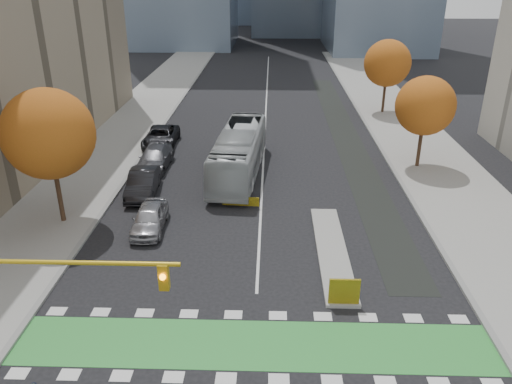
# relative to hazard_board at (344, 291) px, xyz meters

# --- Properties ---
(ground) EXTENTS (300.00, 300.00, 0.00)m
(ground) POSITION_rel_hazard_board_xyz_m (-4.00, -4.20, -0.80)
(ground) COLOR black
(ground) RESTS_ON ground
(sidewalk_west) EXTENTS (7.00, 120.00, 0.15)m
(sidewalk_west) POSITION_rel_hazard_board_xyz_m (-17.50, 15.80, -0.73)
(sidewalk_west) COLOR gray
(sidewalk_west) RESTS_ON ground
(sidewalk_east) EXTENTS (7.00, 120.00, 0.15)m
(sidewalk_east) POSITION_rel_hazard_board_xyz_m (9.50, 15.80, -0.73)
(sidewalk_east) COLOR gray
(sidewalk_east) RESTS_ON ground
(curb_west) EXTENTS (0.30, 120.00, 0.16)m
(curb_west) POSITION_rel_hazard_board_xyz_m (-14.00, 15.80, -0.73)
(curb_west) COLOR gray
(curb_west) RESTS_ON ground
(curb_east) EXTENTS (0.30, 120.00, 0.16)m
(curb_east) POSITION_rel_hazard_board_xyz_m (6.00, 15.80, -0.73)
(curb_east) COLOR gray
(curb_east) RESTS_ON ground
(bike_crossing) EXTENTS (20.00, 3.00, 0.01)m
(bike_crossing) POSITION_rel_hazard_board_xyz_m (-4.00, -2.70, -0.79)
(bike_crossing) COLOR green
(bike_crossing) RESTS_ON ground
(centre_line) EXTENTS (0.15, 70.00, 0.01)m
(centre_line) POSITION_rel_hazard_board_xyz_m (-4.00, 35.80, -0.80)
(centre_line) COLOR silver
(centre_line) RESTS_ON ground
(bike_lane_paint) EXTENTS (2.50, 50.00, 0.01)m
(bike_lane_paint) POSITION_rel_hazard_board_xyz_m (3.50, 25.80, -0.80)
(bike_lane_paint) COLOR black
(bike_lane_paint) RESTS_ON ground
(median_island) EXTENTS (1.60, 10.00, 0.16)m
(median_island) POSITION_rel_hazard_board_xyz_m (0.00, 4.80, -0.72)
(median_island) COLOR gray
(median_island) RESTS_ON ground
(hazard_board) EXTENTS (1.40, 0.12, 1.30)m
(hazard_board) POSITION_rel_hazard_board_xyz_m (0.00, 0.00, 0.00)
(hazard_board) COLOR yellow
(hazard_board) RESTS_ON median_island
(tree_west) EXTENTS (5.20, 5.20, 8.22)m
(tree_west) POSITION_rel_hazard_board_xyz_m (-16.00, 7.80, 4.82)
(tree_west) COLOR #332114
(tree_west) RESTS_ON ground
(tree_east_near) EXTENTS (4.40, 4.40, 7.08)m
(tree_east_near) POSITION_rel_hazard_board_xyz_m (8.00, 17.80, 4.06)
(tree_east_near) COLOR #332114
(tree_east_near) RESTS_ON ground
(tree_east_far) EXTENTS (4.80, 4.80, 7.65)m
(tree_east_far) POSITION_rel_hazard_board_xyz_m (8.50, 33.80, 4.44)
(tree_east_far) COLOR #332114
(tree_east_far) RESTS_ON ground
(traffic_signal_west) EXTENTS (8.53, 0.56, 5.20)m
(traffic_signal_west) POSITION_rel_hazard_board_xyz_m (-11.93, -4.71, 3.23)
(traffic_signal_west) COLOR #BF9914
(traffic_signal_west) RESTS_ON ground
(bus) EXTENTS (3.80, 12.39, 3.40)m
(bus) POSITION_rel_hazard_board_xyz_m (-5.77, 16.03, 0.90)
(bus) COLOR #AEB4B6
(bus) RESTS_ON ground
(parked_car_a) EXTENTS (1.91, 4.48, 1.51)m
(parked_car_a) POSITION_rel_hazard_board_xyz_m (-10.50, 7.06, -0.05)
(parked_car_a) COLOR #A2A2A7
(parked_car_a) RESTS_ON ground
(parked_car_b) EXTENTS (2.12, 5.18, 1.67)m
(parked_car_b) POSITION_rel_hazard_board_xyz_m (-12.10, 12.06, 0.04)
(parked_car_b) COLOR black
(parked_car_b) RESTS_ON ground
(parked_car_c) EXTENTS (2.33, 5.46, 1.57)m
(parked_car_c) POSITION_rel_hazard_board_xyz_m (-12.37, 17.06, -0.01)
(parked_car_c) COLOR #54545A
(parked_car_c) RESTS_ON ground
(parked_car_d) EXTENTS (2.72, 5.75, 1.59)m
(parked_car_d) POSITION_rel_hazard_board_xyz_m (-13.00, 22.41, -0.01)
(parked_car_d) COLOR black
(parked_car_d) RESTS_ON ground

